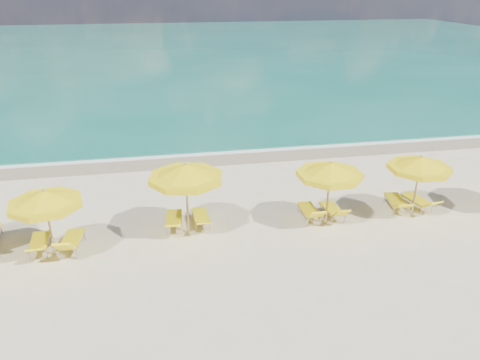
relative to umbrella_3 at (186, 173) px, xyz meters
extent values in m
plane|color=beige|center=(2.09, -0.10, -2.19)|extent=(120.00, 120.00, 0.00)
cube|color=#116551|center=(2.09, 47.90, -2.19)|extent=(120.00, 80.00, 0.30)
cube|color=tan|center=(2.09, 7.30, -2.19)|extent=(120.00, 2.60, 0.01)
cube|color=white|center=(2.09, 8.10, -2.19)|extent=(120.00, 1.20, 0.03)
cube|color=white|center=(-3.91, 16.90, -2.19)|extent=(14.00, 0.36, 0.05)
cube|color=white|center=(10.09, 23.90, -2.19)|extent=(18.00, 0.30, 0.05)
cylinder|color=tan|center=(-4.33, -0.69, -1.10)|extent=(0.07, 0.07, 2.19)
cone|color=yellow|center=(-4.33, -0.69, -0.18)|extent=(2.67, 2.67, 0.44)
cylinder|color=yellow|center=(-4.33, -0.69, -0.39)|extent=(2.69, 2.69, 0.18)
sphere|color=tan|center=(-4.33, -0.69, 0.05)|extent=(0.10, 0.10, 0.10)
cylinder|color=tan|center=(0.00, 0.00, -0.96)|extent=(0.08, 0.08, 2.46)
cone|color=yellow|center=(0.00, 0.00, 0.07)|extent=(2.96, 2.96, 0.49)
cylinder|color=yellow|center=(0.00, 0.00, -0.17)|extent=(2.98, 2.98, 0.20)
sphere|color=tan|center=(0.00, 0.00, 0.32)|extent=(0.11, 0.11, 0.11)
cylinder|color=tan|center=(4.93, -0.28, -1.06)|extent=(0.07, 0.07, 2.27)
cone|color=yellow|center=(4.93, -0.28, -0.11)|extent=(3.08, 3.08, 0.45)
cylinder|color=yellow|center=(4.93, -0.28, -0.33)|extent=(3.10, 3.10, 0.18)
sphere|color=tan|center=(4.93, -0.28, 0.12)|extent=(0.10, 0.10, 0.10)
cylinder|color=tan|center=(8.37, -0.19, -1.08)|extent=(0.07, 0.07, 2.22)
cone|color=yellow|center=(8.37, -0.19, -0.15)|extent=(2.88, 2.88, 0.44)
cylinder|color=yellow|center=(8.37, -0.19, -0.37)|extent=(2.90, 2.90, 0.18)
sphere|color=tan|center=(8.37, -0.19, 0.08)|extent=(0.10, 0.10, 0.10)
cube|color=yellow|center=(-4.81, -0.31, -1.85)|extent=(0.61, 1.22, 0.07)
cube|color=yellow|center=(-4.75, -1.14, -1.71)|extent=(0.56, 0.55, 0.34)
cube|color=yellow|center=(-3.79, -0.43, -1.83)|extent=(0.71, 1.32, 0.08)
cube|color=yellow|center=(-3.89, -1.26, -1.62)|extent=(0.61, 0.54, 0.47)
cube|color=yellow|center=(-0.46, 0.46, -1.85)|extent=(0.63, 1.24, 0.07)
cube|color=yellow|center=(-0.53, -0.39, -1.71)|extent=(0.58, 0.58, 0.33)
cube|color=yellow|center=(0.49, 0.52, -1.86)|extent=(0.53, 1.16, 0.07)
cube|color=yellow|center=(0.50, -0.30, -1.75)|extent=(0.52, 0.53, 0.29)
cube|color=yellow|center=(4.42, 0.17, -1.85)|extent=(0.54, 1.20, 0.07)
cube|color=yellow|center=(4.42, -0.63, -1.65)|extent=(0.54, 0.47, 0.44)
cube|color=yellow|center=(5.29, 0.13, -1.86)|extent=(0.58, 1.18, 0.07)
cube|color=yellow|center=(5.34, -0.64, -1.68)|extent=(0.54, 0.47, 0.42)
cube|color=yellow|center=(7.94, 0.34, -1.84)|extent=(0.75, 1.30, 0.08)
cube|color=yellow|center=(7.79, -0.50, -1.69)|extent=(0.63, 0.62, 0.36)
cube|color=yellow|center=(8.75, 0.25, -1.85)|extent=(0.74, 1.27, 0.07)
cube|color=yellow|center=(8.90, -0.56, -1.68)|extent=(0.61, 0.59, 0.38)
camera|label=1|loc=(-0.93, -14.35, 5.84)|focal=35.00mm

